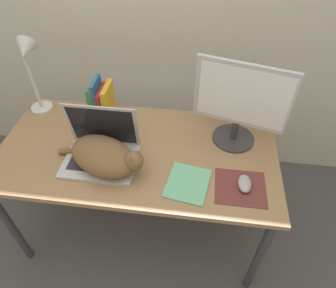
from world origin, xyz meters
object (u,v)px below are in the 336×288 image
object	(u,v)px
cat	(105,156)
notepad	(188,183)
book_row	(101,101)
external_monitor	(240,103)
laptop	(101,150)
computer_mouse	(245,184)
desk_lamp	(29,63)

from	to	relation	value
cat	notepad	size ratio (longest dim) A/B	1.88
book_row	external_monitor	bearing A→B (deg)	-7.66
external_monitor	book_row	distance (m)	0.79
laptop	notepad	world-z (taller)	laptop
computer_mouse	desk_lamp	bearing A→B (deg)	160.25
external_monitor	notepad	distance (m)	0.48
laptop	computer_mouse	bearing A→B (deg)	-7.41
laptop	external_monitor	xyz separation A→B (m)	(0.68, 0.23, 0.19)
cat	desk_lamp	xyz separation A→B (m)	(-0.49, 0.39, 0.25)
external_monitor	computer_mouse	bearing A→B (deg)	-82.25
external_monitor	desk_lamp	distance (m)	1.14
desk_lamp	notepad	xyz separation A→B (m)	(0.91, -0.44, -0.32)
laptop	computer_mouse	size ratio (longest dim) A/B	3.46
external_monitor	notepad	bearing A→B (deg)	-122.74
cat	laptop	bearing A→B (deg)	124.26
computer_mouse	book_row	bearing A→B (deg)	152.10
external_monitor	book_row	xyz separation A→B (m)	(-0.77, 0.10, -0.14)
desk_lamp	notepad	bearing A→B (deg)	-25.95
book_row	cat	bearing A→B (deg)	-71.80
computer_mouse	desk_lamp	xyz separation A→B (m)	(-1.18, 0.42, 0.31)
book_row	desk_lamp	world-z (taller)	desk_lamp
computer_mouse	book_row	distance (m)	0.92
notepad	book_row	bearing A→B (deg)	140.42
notepad	desk_lamp	bearing A→B (deg)	154.05
book_row	notepad	xyz separation A→B (m)	(0.54, -0.45, -0.10)
laptop	notepad	size ratio (longest dim) A/B	1.46
cat	external_monitor	world-z (taller)	external_monitor
desk_lamp	notepad	distance (m)	1.06
computer_mouse	book_row	size ratio (longest dim) A/B	0.43
laptop	notepad	bearing A→B (deg)	-14.10
laptop	desk_lamp	size ratio (longest dim) A/B	0.76
laptop	external_monitor	world-z (taller)	external_monitor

